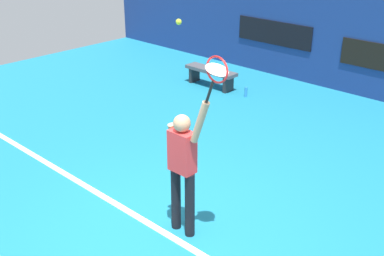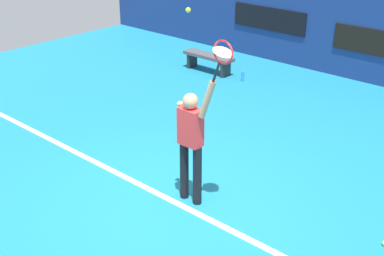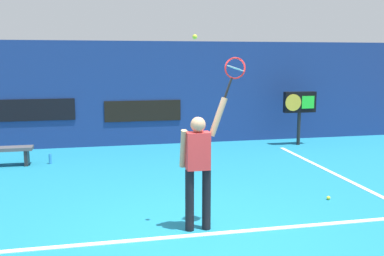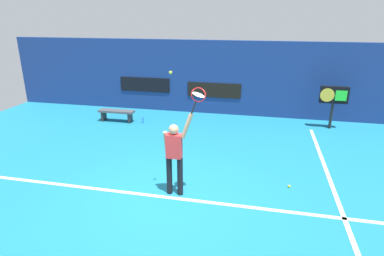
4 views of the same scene
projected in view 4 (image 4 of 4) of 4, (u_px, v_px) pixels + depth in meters
ground_plane at (167, 198)px, 7.34m from camera, size 18.00×18.00×0.00m
back_wall at (215, 78)px, 13.21m from camera, size 18.00×0.20×2.99m
sponsor_banner_center at (214, 90)px, 13.26m from camera, size 2.20×0.03×0.60m
sponsor_banner_portside at (145, 85)px, 13.84m from camera, size 2.20×0.03×0.60m
court_baseline at (167, 198)px, 7.33m from camera, size 10.00×0.10×0.01m
court_sideline at (328, 174)px, 8.41m from camera, size 0.10×7.00×0.01m
tennis_player at (174, 154)px, 7.18m from camera, size 0.68×0.31×1.97m
tennis_racket at (198, 96)px, 6.63m from camera, size 0.40×0.27×0.63m
tennis_ball at (170, 72)px, 6.60m from camera, size 0.07×0.07×0.07m
scoreboard_clock at (334, 97)px, 11.44m from camera, size 0.96×0.20×1.55m
court_bench at (117, 113)px, 12.50m from camera, size 1.40×0.36×0.45m
water_bottle at (143, 120)px, 12.35m from camera, size 0.07×0.07×0.24m
spare_ball at (289, 186)px, 7.76m from camera, size 0.07×0.07×0.07m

